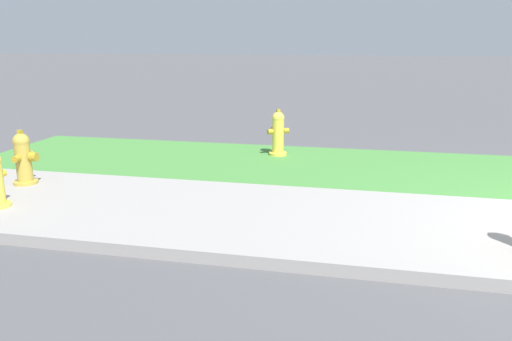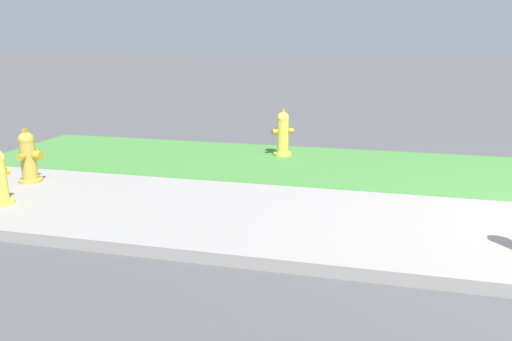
{
  "view_description": "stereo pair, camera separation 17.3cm",
  "coord_description": "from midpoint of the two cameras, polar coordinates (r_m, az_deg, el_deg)",
  "views": [
    {
      "loc": [
        -2.85,
        -5.18,
        1.91
      ],
      "look_at": [
        -4.07,
        0.44,
        0.4
      ],
      "focal_mm": 35.0,
      "sensor_mm": 36.0,
      "label": 1
    },
    {
      "loc": [
        -2.68,
        -5.14,
        1.91
      ],
      "look_at": [
        -4.07,
        0.44,
        0.4
      ],
      "focal_mm": 35.0,
      "sensor_mm": 36.0,
      "label": 2
    }
  ],
  "objects": [
    {
      "name": "fire_hydrant_mid_block",
      "position": [
        7.45,
        -25.65,
        1.23
      ],
      "size": [
        0.37,
        0.39,
        0.75
      ],
      "rotation": [
        0.0,
        0.0,
        4.78
      ],
      "color": "gold",
      "rests_on": "ground"
    },
    {
      "name": "fire_hydrant_at_driveway",
      "position": [
        8.45,
        1.94,
        4.28
      ],
      "size": [
        0.36,
        0.35,
        0.79
      ],
      "rotation": [
        0.0,
        0.0,
        0.58
      ],
      "color": "yellow",
      "rests_on": "ground"
    }
  ]
}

